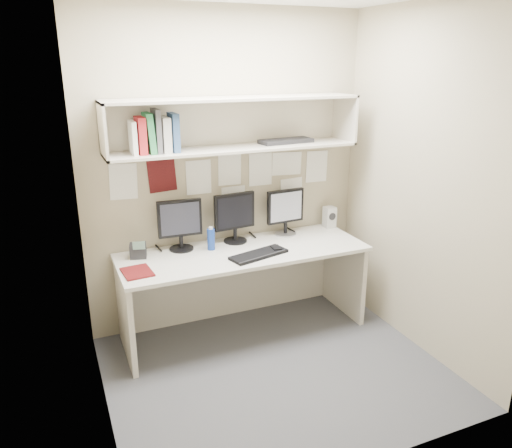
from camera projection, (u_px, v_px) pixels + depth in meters
name	position (u px, v px, depth m)	size (l,w,h in m)	color
floor	(277.00, 371.00, 3.68)	(2.40, 2.00, 0.01)	#414146
wall_back	(227.00, 172.00, 4.15)	(2.40, 0.02, 2.60)	tan
wall_front	(369.00, 254.00, 2.40)	(2.40, 0.02, 2.60)	tan
wall_left	(89.00, 225.00, 2.83)	(0.02, 2.00, 2.60)	tan
wall_right	(424.00, 185.00, 3.72)	(0.02, 2.00, 2.60)	tan
desk	(244.00, 291.00, 4.14)	(2.00, 0.70, 0.73)	beige
overhead_hutch	(232.00, 123.00, 3.89)	(2.00, 0.38, 0.40)	beige
pinned_papers	(228.00, 178.00, 4.16)	(1.92, 0.01, 0.48)	white
monitor_left	(180.00, 222.00, 3.97)	(0.36, 0.19, 0.41)	black
monitor_center	(235.00, 215.00, 4.14)	(0.36, 0.20, 0.42)	black
monitor_right	(285.00, 210.00, 4.32)	(0.35, 0.19, 0.40)	#A5A5AA
keyboard	(259.00, 255.00, 3.90)	(0.47, 0.17, 0.02)	black
mouse	(276.00, 249.00, 4.00)	(0.07, 0.11, 0.03)	black
speaker	(329.00, 217.00, 4.55)	(0.10, 0.10, 0.19)	#B6B6B1
blue_bottle	(211.00, 239.00, 4.01)	(0.06, 0.06, 0.19)	navy
maroon_notebook	(137.00, 272.00, 3.59)	(0.20, 0.24, 0.01)	#540E0F
desk_phone	(138.00, 250.00, 3.85)	(0.14, 0.14, 0.15)	black
book_stack	(155.00, 134.00, 3.63)	(0.34, 0.19, 0.32)	white
hutch_tray	(286.00, 141.00, 4.09)	(0.45, 0.17, 0.03)	black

